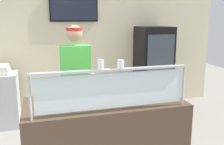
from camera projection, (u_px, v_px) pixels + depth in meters
The scene contains 9 objects.
shop_rear_unit at pixel (73, 43), 5.02m from camera, with size 6.13×0.13×2.70m.
serving_counter at pixel (105, 141), 2.92m from camera, with size 1.73×0.80×0.95m, color #4C3828.
sneeze_guard at pixel (113, 85), 2.44m from camera, with size 1.56×0.06×0.43m.
pizza_tray at pixel (89, 101), 2.77m from camera, with size 0.44×0.44×0.04m.
pizza_server at pixel (86, 100), 2.74m from camera, with size 0.07×0.28×0.01m, color #ADAFB7.
parmesan_shaker at pixel (101, 65), 2.37m from camera, with size 0.06×0.06×0.09m.
pepper_flake_shaker at pixel (121, 65), 2.42m from camera, with size 0.06×0.06×0.08m.
worker_figure at pixel (76, 82), 3.40m from camera, with size 0.41×0.50×1.76m.
drink_fridge at pixel (153, 69), 5.13m from camera, with size 0.65×0.61×1.68m.
Camera 1 is at (0.19, -2.21, 1.85)m, focal length 40.92 mm.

